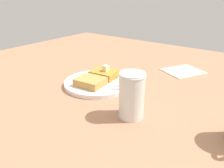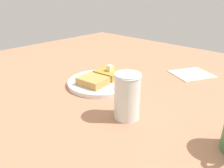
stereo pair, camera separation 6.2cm
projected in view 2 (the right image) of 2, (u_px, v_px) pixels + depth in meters
The scene contains 8 objects.
table_surface at pixel (100, 76), 82.60cm from camera, with size 123.65×123.65×2.14cm, color #AE7556.
plate at pixel (101, 82), 72.52cm from camera, with size 22.06×22.06×1.35cm.
toast_slice_left at pixel (109, 74), 74.80cm from camera, with size 7.13×8.47×2.36cm, color #B88531.
toast_slice_middle at pixel (93, 81), 68.86cm from camera, with size 7.13×8.47×2.36cm, color tan.
butter_pat_primary at pixel (110, 68), 73.58cm from camera, with size 1.95×1.76×1.95cm, color beige.
fork at pixel (121, 81), 71.45cm from camera, with size 14.72×8.95×0.36cm.
syrup_jar at pixel (127, 98), 51.88cm from camera, with size 6.48×6.48×11.46cm.
napkin at pixel (192, 74), 81.08cm from camera, with size 13.71×11.71×0.30cm, color beige.
Camera 2 is at (53.00, 56.05, 31.12)cm, focal length 35.00 mm.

